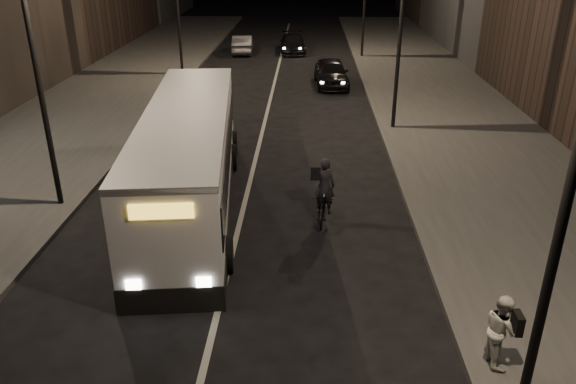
# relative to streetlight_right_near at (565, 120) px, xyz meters

# --- Properties ---
(ground) EXTENTS (180.00, 180.00, 0.00)m
(ground) POSITION_rel_streetlight_right_near_xyz_m (-5.33, 4.00, -5.36)
(ground) COLOR black
(ground) RESTS_ON ground
(sidewalk_right) EXTENTS (7.00, 70.00, 0.16)m
(sidewalk_right) POSITION_rel_streetlight_right_near_xyz_m (3.17, 18.00, -5.28)
(sidewalk_right) COLOR #363634
(sidewalk_right) RESTS_ON ground
(sidewalk_left) EXTENTS (7.00, 70.00, 0.16)m
(sidewalk_left) POSITION_rel_streetlight_right_near_xyz_m (-13.83, 18.00, -5.28)
(sidewalk_left) COLOR #363634
(sidewalk_left) RESTS_ON ground
(streetlight_right_near) EXTENTS (1.20, 0.44, 8.12)m
(streetlight_right_near) POSITION_rel_streetlight_right_near_xyz_m (0.00, 0.00, 0.00)
(streetlight_right_near) COLOR black
(streetlight_right_near) RESTS_ON sidewalk_right
(streetlight_right_mid) EXTENTS (1.20, 0.44, 8.12)m
(streetlight_right_mid) POSITION_rel_streetlight_right_near_xyz_m (0.00, 16.00, 0.00)
(streetlight_right_mid) COLOR black
(streetlight_right_mid) RESTS_ON sidewalk_right
(streetlight_left_near) EXTENTS (1.20, 0.44, 8.12)m
(streetlight_left_near) POSITION_rel_streetlight_right_near_xyz_m (-10.66, 8.00, 0.00)
(streetlight_left_near) COLOR black
(streetlight_left_near) RESTS_ON sidewalk_left
(city_bus) EXTENTS (3.57, 11.41, 3.03)m
(city_bus) POSITION_rel_streetlight_right_near_xyz_m (-6.93, 8.38, -3.71)
(city_bus) COLOR silver
(city_bus) RESTS_ON ground
(cyclist_on_bicycle) EXTENTS (0.77, 1.80, 2.02)m
(cyclist_on_bicycle) POSITION_rel_streetlight_right_near_xyz_m (-2.90, 7.38, -4.69)
(cyclist_on_bicycle) COLOR black
(cyclist_on_bicycle) RESTS_ON ground
(pedestrian_woman) EXTENTS (0.60, 0.75, 1.48)m
(pedestrian_woman) POSITION_rel_streetlight_right_near_xyz_m (0.27, 1.32, -4.46)
(pedestrian_woman) COLOR beige
(pedestrian_woman) RESTS_ON sidewalk_right
(car_near) EXTENTS (2.01, 4.42, 1.47)m
(car_near) POSITION_rel_streetlight_right_near_xyz_m (-2.12, 23.93, -4.63)
(car_near) COLOR black
(car_near) RESTS_ON ground
(car_mid) EXTENTS (1.59, 3.97, 1.28)m
(car_mid) POSITION_rel_streetlight_right_near_xyz_m (-8.12, 33.50, -4.72)
(car_mid) COLOR #3A3A3D
(car_mid) RESTS_ON ground
(car_far) EXTENTS (2.03, 4.43, 1.26)m
(car_far) POSITION_rel_streetlight_right_near_xyz_m (-4.53, 33.89, -4.73)
(car_far) COLOR black
(car_far) RESTS_ON ground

